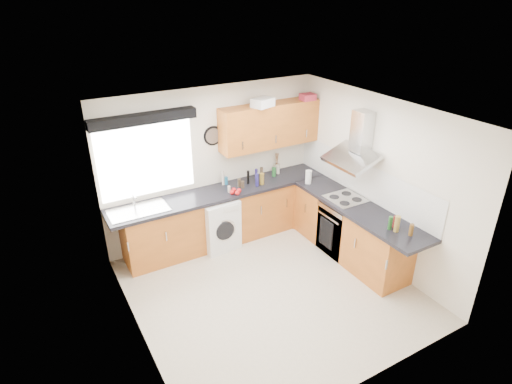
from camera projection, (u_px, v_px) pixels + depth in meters
ground_plane at (271, 290)px, 5.97m from camera, size 3.60×3.60×0.00m
ceiling at (274, 115)px, 4.88m from camera, size 3.60×3.60×0.02m
wall_back at (213, 164)px, 6.83m from camera, size 3.60×0.02×2.50m
wall_front at (373, 290)px, 4.02m from camera, size 3.60×0.02×2.50m
wall_left at (131, 251)px, 4.62m from camera, size 0.02×3.60×2.50m
wall_right at (377, 182)px, 6.23m from camera, size 0.02×3.60×2.50m
window at (147, 159)px, 6.22m from camera, size 1.40×0.02×1.10m
window_blind at (143, 119)px, 5.87m from camera, size 1.50×0.18×0.14m
splashback at (362, 179)px, 6.49m from camera, size 0.01×3.00×0.54m
base_cab_back at (217, 218)px, 6.91m from camera, size 3.00×0.58×0.86m
base_cab_corner at (299, 197)px, 7.62m from camera, size 0.60×0.60×0.86m
base_cab_right at (350, 231)px, 6.57m from camera, size 0.58×2.10×0.86m
worktop_back at (222, 192)px, 6.75m from camera, size 3.60×0.62×0.05m
worktop_right at (359, 209)px, 6.25m from camera, size 0.62×2.42×0.05m
sink at (138, 208)px, 6.13m from camera, size 0.84×0.46×0.10m
oven at (343, 227)px, 6.69m from camera, size 0.56×0.58×0.85m
hob_plate at (345, 199)px, 6.47m from camera, size 0.52×0.52×0.01m
extractor_hood at (356, 144)px, 6.15m from camera, size 0.52×0.78×0.66m
upper_cabinets at (270, 125)px, 6.88m from camera, size 1.70×0.35×0.70m
washing_machine at (217, 223)px, 6.81m from camera, size 0.62×0.60×0.84m
wall_clock at (213, 136)px, 6.61m from camera, size 0.31×0.04×0.31m
casserole at (263, 102)px, 6.52m from camera, size 0.38×0.32×0.13m
storage_box at (308, 97)px, 6.91m from camera, size 0.23×0.20×0.10m
utensil_pot at (277, 168)px, 7.38m from camera, size 0.12×0.12×0.14m
kitchen_roll at (308, 177)px, 6.95m from camera, size 0.13×0.13×0.22m
tomato_cluster at (236, 191)px, 6.63m from camera, size 0.17×0.17×0.07m
jar_0 at (248, 177)px, 6.93m from camera, size 0.04×0.04×0.23m
jar_1 at (262, 179)px, 6.92m from camera, size 0.07×0.07×0.19m
jar_2 at (242, 185)px, 6.81m from camera, size 0.06×0.06×0.12m
jar_3 at (274, 172)px, 7.22m from camera, size 0.07×0.07×0.15m
jar_4 at (239, 183)px, 6.86m from camera, size 0.06×0.06×0.13m
jar_5 at (256, 174)px, 7.10m from camera, size 0.05×0.05×0.18m
jar_6 at (223, 178)px, 6.89m from camera, size 0.04×0.04×0.24m
jar_7 at (278, 170)px, 7.32m from camera, size 0.06×0.06×0.15m
jar_8 at (261, 173)px, 7.10m from camera, size 0.05×0.05×0.21m
jar_9 at (229, 189)px, 6.67m from camera, size 0.05×0.05×0.10m
jar_10 at (257, 180)px, 6.85m from camera, size 0.05×0.05×0.21m
jar_11 at (226, 181)px, 6.93m from camera, size 0.06×0.06×0.13m
bottle_0 at (390, 223)px, 5.64m from camera, size 0.05×0.05×0.19m
bottle_1 at (411, 230)px, 5.51m from camera, size 0.06×0.06×0.17m
bottle_2 at (395, 222)px, 5.69m from camera, size 0.06×0.06×0.16m
bottle_3 at (397, 224)px, 5.58m from camera, size 0.07×0.07×0.23m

